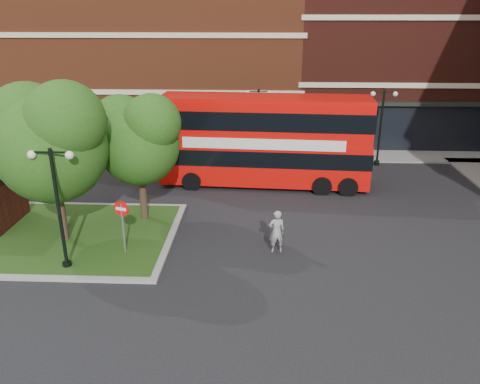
{
  "coord_description": "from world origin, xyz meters",
  "views": [
    {
      "loc": [
        2.12,
        -15.87,
        9.62
      ],
      "look_at": [
        1.26,
        3.87,
        2.0
      ],
      "focal_mm": 35.0,
      "sensor_mm": 36.0,
      "label": 1
    }
  ],
  "objects_px": {
    "bus": "(264,135)",
    "car_silver": "(233,147)",
    "car_white": "(281,153)",
    "woman": "(277,232)"
  },
  "relations": [
    {
      "from": "car_silver",
      "to": "woman",
      "type": "bearing_deg",
      "value": -172.49
    },
    {
      "from": "woman",
      "to": "car_white",
      "type": "xyz_separation_m",
      "value": [
        0.66,
        12.5,
        -0.22
      ]
    },
    {
      "from": "bus",
      "to": "car_silver",
      "type": "xyz_separation_m",
      "value": [
        -2.12,
        5.57,
        -2.28
      ]
    },
    {
      "from": "bus",
      "to": "car_white",
      "type": "height_order",
      "value": "bus"
    },
    {
      "from": "bus",
      "to": "car_white",
      "type": "distance_m",
      "value": 4.81
    },
    {
      "from": "woman",
      "to": "car_white",
      "type": "bearing_deg",
      "value": -102.42
    },
    {
      "from": "car_white",
      "to": "bus",
      "type": "bearing_deg",
      "value": 161.81
    },
    {
      "from": "bus",
      "to": "woman",
      "type": "bearing_deg",
      "value": -83.0
    },
    {
      "from": "car_silver",
      "to": "car_white",
      "type": "height_order",
      "value": "car_white"
    },
    {
      "from": "bus",
      "to": "woman",
      "type": "height_order",
      "value": "bus"
    }
  ]
}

